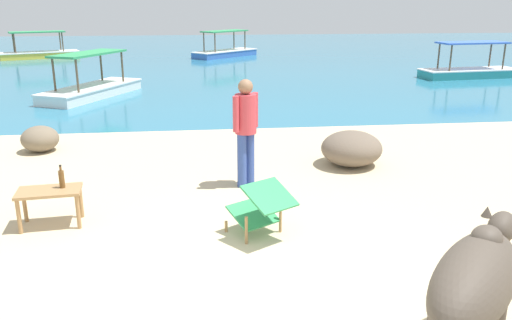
# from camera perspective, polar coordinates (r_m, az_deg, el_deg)

# --- Properties ---
(sand_beach) EXTENTS (18.00, 14.00, 0.04)m
(sand_beach) POSITION_cam_1_polar(r_m,az_deg,el_deg) (4.94, -2.00, -16.45)
(sand_beach) COLOR #CCB78E
(sand_beach) RESTS_ON ground
(water_surface) EXTENTS (60.00, 36.00, 0.03)m
(water_surface) POSITION_cam_1_polar(r_m,az_deg,el_deg) (26.25, -6.01, 10.98)
(water_surface) COLOR teal
(water_surface) RESTS_ON ground
(cow) EXTENTS (1.52, 1.63, 1.05)m
(cow) POSITION_cam_1_polar(r_m,az_deg,el_deg) (4.38, 22.92, -11.86)
(cow) COLOR #4C4238
(cow) RESTS_ON sand_beach
(low_bench_table) EXTENTS (0.80, 0.52, 0.47)m
(low_bench_table) POSITION_cam_1_polar(r_m,az_deg,el_deg) (6.95, -21.66, -3.67)
(low_bench_table) COLOR #A37A4C
(low_bench_table) RESTS_ON sand_beach
(bottle) EXTENTS (0.07, 0.07, 0.30)m
(bottle) POSITION_cam_1_polar(r_m,az_deg,el_deg) (6.90, -20.49, -1.92)
(bottle) COLOR brown
(bottle) RESTS_ON low_bench_table
(deck_chair_near) EXTENTS (0.86, 0.93, 0.68)m
(deck_chair_near) POSITION_cam_1_polar(r_m,az_deg,el_deg) (6.16, 0.56, -5.09)
(deck_chair_near) COLOR #A37A4C
(deck_chair_near) RESTS_ON sand_beach
(person_standing) EXTENTS (0.40, 0.37, 1.62)m
(person_standing) POSITION_cam_1_polar(r_m,az_deg,el_deg) (7.72, -1.13, 3.89)
(person_standing) COLOR #334C99
(person_standing) RESTS_ON sand_beach
(shore_rock_large) EXTENTS (0.76, 0.77, 0.48)m
(shore_rock_large) POSITION_cam_1_polar(r_m,az_deg,el_deg) (10.50, -22.55, 2.16)
(shore_rock_large) COLOR #756651
(shore_rock_large) RESTS_ON sand_beach
(shore_rock_medium) EXTENTS (1.47, 1.48, 0.59)m
(shore_rock_medium) POSITION_cam_1_polar(r_m,az_deg,el_deg) (9.02, 10.41, 1.26)
(shore_rock_medium) COLOR #6B5B4C
(shore_rock_medium) RESTS_ON sand_beach
(boat_white) EXTENTS (2.66, 3.80, 1.29)m
(boat_white) POSITION_cam_1_polar(r_m,az_deg,el_deg) (16.21, -17.54, 7.57)
(boat_white) COLOR white
(boat_white) RESTS_ON water_surface
(boat_blue) EXTENTS (3.48, 3.34, 1.29)m
(boat_blue) POSITION_cam_1_polar(r_m,az_deg,el_deg) (26.85, -3.41, 11.79)
(boat_blue) COLOR #3866B7
(boat_blue) RESTS_ON water_surface
(boat_teal) EXTENTS (3.78, 1.56, 1.29)m
(boat_teal) POSITION_cam_1_polar(r_m,az_deg,el_deg) (20.97, 22.31, 9.09)
(boat_teal) COLOR teal
(boat_teal) RESTS_ON water_surface
(boat_yellow) EXTENTS (3.84, 2.43, 1.29)m
(boat_yellow) POSITION_cam_1_polar(r_m,az_deg,el_deg) (28.20, -22.61, 10.80)
(boat_yellow) COLOR gold
(boat_yellow) RESTS_ON water_surface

